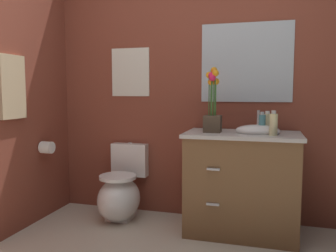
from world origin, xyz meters
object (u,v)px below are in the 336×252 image
(lotion_bottle, at_px, (273,124))
(wall_poster, at_px, (130,72))
(vanity_cabinet, at_px, (242,182))
(hanging_towel, at_px, (13,87))
(wall_mirror, at_px, (246,63))
(toilet_paper_roll, at_px, (47,147))
(soap_bottle, at_px, (262,124))
(toilet, at_px, (121,193))
(hand_wash_bottle, at_px, (267,123))
(flower_vase, at_px, (213,107))

(lotion_bottle, height_order, wall_poster, wall_poster)
(vanity_cabinet, height_order, hanging_towel, hanging_towel)
(vanity_cabinet, relative_size, lotion_bottle, 5.34)
(wall_poster, relative_size, wall_mirror, 0.58)
(wall_mirror, height_order, toilet_paper_roll, wall_mirror)
(wall_mirror, distance_m, hanging_towel, 2.00)
(vanity_cabinet, height_order, soap_bottle, vanity_cabinet)
(toilet, bearing_deg, toilet_paper_roll, -163.12)
(hand_wash_bottle, height_order, toilet_paper_roll, hand_wash_bottle)
(hanging_towel, xyz_separation_m, toilet_paper_roll, (0.06, 0.35, -0.55))
(wall_poster, xyz_separation_m, toilet_paper_roll, (-0.65, -0.46, -0.70))
(toilet, distance_m, vanity_cabinet, 1.13)
(hanging_towel, distance_m, toilet_paper_roll, 0.65)
(soap_bottle, bearing_deg, wall_mirror, 117.07)
(soap_bottle, relative_size, hanging_towel, 0.34)
(flower_vase, bearing_deg, toilet, 176.38)
(soap_bottle, xyz_separation_m, hand_wash_bottle, (0.04, 0.09, 0.00))
(lotion_bottle, distance_m, hanging_towel, 2.11)
(flower_vase, relative_size, wall_mirror, 0.68)
(soap_bottle, bearing_deg, hand_wash_bottle, 66.00)
(lotion_bottle, xyz_separation_m, toilet_paper_roll, (-2.00, -0.04, -0.26))
(soap_bottle, distance_m, wall_mirror, 0.62)
(hanging_towel, bearing_deg, vanity_cabinet, 16.01)
(lotion_bottle, distance_m, hand_wash_bottle, 0.22)
(vanity_cabinet, distance_m, hanging_towel, 2.05)
(flower_vase, xyz_separation_m, hanging_towel, (-1.56, -0.49, 0.17))
(toilet, xyz_separation_m, flower_vase, (0.86, -0.05, 0.82))
(hand_wash_bottle, distance_m, wall_mirror, 0.59)
(vanity_cabinet, relative_size, flower_vase, 1.91)
(flower_vase, height_order, wall_mirror, wall_mirror)
(lotion_bottle, bearing_deg, hanging_towel, -169.12)
(soap_bottle, height_order, hand_wash_bottle, hand_wash_bottle)
(soap_bottle, xyz_separation_m, toilet_paper_roll, (-1.91, -0.16, -0.25))
(hand_wash_bottle, bearing_deg, soap_bottle, -114.00)
(flower_vase, bearing_deg, hanging_towel, -162.54)
(hanging_towel, bearing_deg, toilet, 37.90)
(lotion_bottle, relative_size, wall_poster, 0.42)
(hand_wash_bottle, relative_size, hanging_towel, 0.34)
(toilet, relative_size, wall_mirror, 0.86)
(toilet, height_order, wall_mirror, wall_mirror)
(toilet_paper_roll, bearing_deg, soap_bottle, 4.90)
(hand_wash_bottle, bearing_deg, toilet, -177.42)
(vanity_cabinet, distance_m, lotion_bottle, 0.57)
(wall_poster, bearing_deg, toilet_paper_roll, -144.37)
(wall_mirror, bearing_deg, hand_wash_bottle, -47.09)
(vanity_cabinet, distance_m, flower_vase, 0.67)
(wall_mirror, bearing_deg, toilet_paper_roll, -165.20)
(wall_mirror, relative_size, hanging_towel, 1.54)
(hand_wash_bottle, bearing_deg, lotion_bottle, -77.86)
(wall_poster, bearing_deg, toilet, -90.00)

